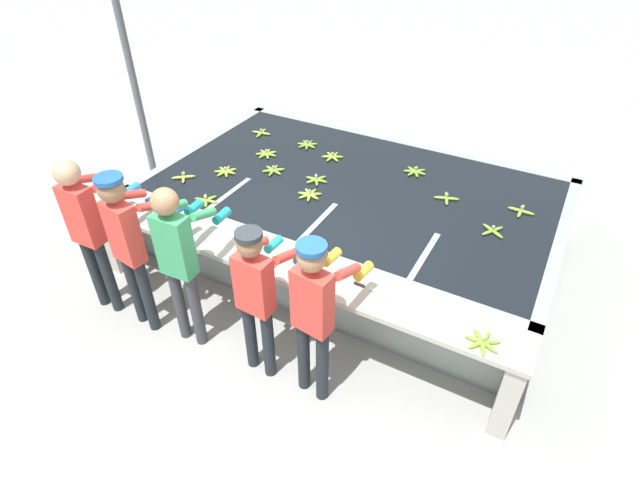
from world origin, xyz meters
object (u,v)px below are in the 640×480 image
worker_3 (257,291)px  banana_bunch_floating_5 (266,154)px  worker_2 (179,254)px  knife_0 (366,287)px  banana_bunch_floating_11 (447,198)px  banana_bunch_floating_12 (316,180)px  banana_bunch_floating_7 (226,171)px  banana_bunch_floating_8 (261,133)px  banana_bunch_floating_0 (206,200)px  banana_bunch_floating_6 (521,211)px  support_post_left (135,87)px  banana_bunch_floating_10 (309,195)px  banana_bunch_floating_9 (183,177)px  worker_1 (129,239)px  banana_bunch_floating_13 (332,157)px  banana_bunch_floating_3 (493,231)px  banana_bunch_floating_4 (415,171)px  worker_0 (87,223)px  banana_bunch_floating_1 (273,170)px  worker_4 (315,308)px  banana_bunch_floating_2 (307,145)px  banana_bunch_ledge_0 (483,342)px

worker_3 → banana_bunch_floating_5: 2.66m
worker_2 → knife_0: worker_2 is taller
worker_3 → banana_bunch_floating_11: bearing=68.2°
banana_bunch_floating_12 → knife_0: banana_bunch_floating_12 is taller
banana_bunch_floating_7 → banana_bunch_floating_8: same height
banana_bunch_floating_0 → banana_bunch_floating_6: same height
banana_bunch_floating_0 → banana_bunch_floating_12: 1.30m
support_post_left → banana_bunch_floating_5: bearing=13.3°
support_post_left → knife_0: bearing=-18.5°
worker_3 → support_post_left: support_post_left is taller
banana_bunch_floating_10 → banana_bunch_floating_9: bearing=-165.9°
worker_1 → banana_bunch_floating_13: worker_1 is taller
banana_bunch_floating_8 → knife_0: size_ratio=0.80×
banana_bunch_floating_12 → knife_0: bearing=-47.7°
worker_3 → support_post_left: size_ratio=0.50×
banana_bunch_floating_5 → banana_bunch_floating_9: (-0.53, -0.98, 0.00)m
knife_0 → banana_bunch_floating_12: bearing=132.3°
banana_bunch_floating_13 → banana_bunch_floating_3: bearing=-16.6°
worker_3 → knife_0: worker_3 is taller
worker_2 → banana_bunch_floating_4: 3.02m
banana_bunch_floating_5 → worker_0: bearing=-102.2°
banana_bunch_floating_3 → banana_bunch_floating_11: 0.71m
banana_bunch_floating_10 → banana_bunch_floating_1: bearing=157.3°
banana_bunch_floating_11 → worker_0: bearing=-139.8°
banana_bunch_floating_3 → banana_bunch_floating_9: 3.53m
banana_bunch_floating_3 → banana_bunch_floating_4: (-1.11, 0.79, -0.00)m
worker_4 → banana_bunch_floating_11: bearing=80.7°
worker_2 → banana_bunch_floating_4: bearing=65.8°
banana_bunch_floating_12 → banana_bunch_floating_13: 0.61m
banana_bunch_floating_8 → banana_bunch_floating_13: bearing=-7.3°
worker_1 → banana_bunch_floating_0: bearing=90.7°
worker_4 → banana_bunch_floating_5: (-1.97, 2.24, -0.12)m
banana_bunch_floating_2 → banana_bunch_floating_3: (2.62, -0.79, 0.00)m
worker_0 → worker_4: 2.48m
worker_4 → banana_bunch_floating_8: (-2.39, 2.73, -0.12)m
worker_0 → banana_bunch_floating_7: 1.76m
worker_4 → banana_bunch_floating_12: worker_4 is taller
banana_bunch_floating_13 → banana_bunch_ledge_0: bearing=-41.6°
worker_2 → banana_bunch_ledge_0: 2.68m
worker_3 → banana_bunch_floating_10: (-0.44, 1.65, -0.06)m
banana_bunch_floating_0 → banana_bunch_ledge_0: size_ratio=1.00×
worker_0 → banana_bunch_floating_4: bearing=50.4°
banana_bunch_floating_8 → banana_bunch_floating_10: size_ratio=1.01×
banana_bunch_floating_4 → banana_bunch_floating_9: 2.77m
banana_bunch_floating_1 → worker_4: bearing=-49.2°
banana_bunch_floating_2 → banana_bunch_floating_13: size_ratio=1.00×
banana_bunch_ledge_0 → banana_bunch_floating_2: bearing=141.4°
banana_bunch_floating_10 → banana_bunch_floating_4: bearing=51.7°
worker_2 → banana_bunch_floating_7: 1.83m
worker_3 → banana_bunch_floating_10: bearing=104.9°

